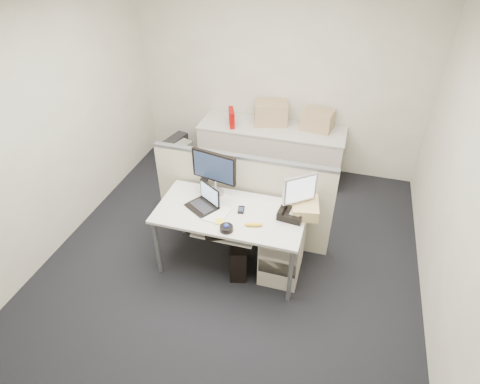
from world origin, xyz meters
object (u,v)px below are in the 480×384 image
(monitor_main, at_px, (214,174))
(desk_phone, at_px, (291,214))
(laptop, at_px, (201,199))
(desk, at_px, (230,217))

(monitor_main, xyz_separation_m, desk_phone, (0.85, -0.18, -0.21))
(laptop, distance_m, desk_phone, 0.91)
(desk, height_order, laptop, laptop)
(monitor_main, height_order, desk_phone, monitor_main)
(desk, bearing_deg, laptop, -176.19)
(desk, xyz_separation_m, monitor_main, (-0.25, 0.26, 0.31))
(monitor_main, distance_m, desk_phone, 0.89)
(laptop, xyz_separation_m, desk_phone, (0.90, 0.10, -0.08))
(desk, relative_size, laptop, 4.94)
(desk, bearing_deg, monitor_main, 134.04)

